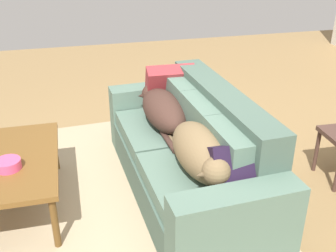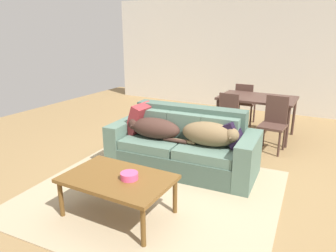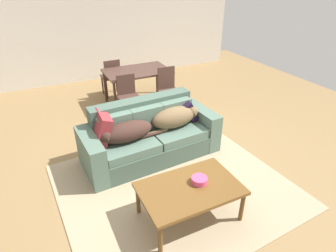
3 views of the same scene
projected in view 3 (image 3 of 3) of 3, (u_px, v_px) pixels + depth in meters
name	position (u px, v px, depth m)	size (l,w,h in m)	color
ground_plane	(156.00, 153.00, 4.65)	(10.00, 10.00, 0.00)	olive
back_partition	(91.00, 27.00, 7.14)	(8.00, 0.12, 2.70)	beige
area_rug	(174.00, 186.00, 3.93)	(2.94, 2.65, 0.01)	tan
couch	(149.00, 136.00, 4.44)	(2.13, 0.98, 0.88)	#445A4E
dog_on_left_cushion	(126.00, 132.00, 4.05)	(0.93, 0.38, 0.29)	#3E2720
dog_on_right_cushion	(175.00, 117.00, 4.42)	(0.91, 0.38, 0.33)	brown
throw_pillow_by_left_arm	(101.00, 129.00, 4.02)	(0.15, 0.45, 0.45)	maroon
throw_pillow_by_right_arm	(187.00, 109.00, 4.66)	(0.13, 0.36, 0.36)	black
coffee_table	(190.00, 190.00, 3.26)	(1.14, 0.74, 0.46)	brown
bowl_on_coffee_table	(199.00, 180.00, 3.29)	(0.19, 0.19, 0.07)	#EA4C7F
dining_table	(137.00, 73.00, 6.04)	(1.35, 0.87, 0.75)	#4B322A
dining_chair_near_left	(128.00, 95.00, 5.55)	(0.41, 0.41, 0.85)	#4B322A
dining_chair_near_right	(168.00, 88.00, 5.82)	(0.43, 0.43, 0.90)	#4B322A
dining_chair_far_left	(112.00, 75.00, 6.48)	(0.41, 0.41, 0.87)	#4B322A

